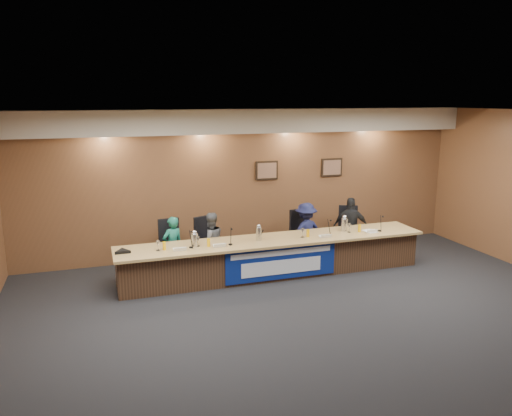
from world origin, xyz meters
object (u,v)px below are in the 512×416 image
Objects in this scene: dais_body at (274,258)px; panelist_b at (211,242)px; speakerphone at (123,251)px; carafe_left at (195,240)px; office_chair_d at (348,234)px; panelist_d at (351,227)px; carafe_mid at (259,234)px; office_chair_b at (210,247)px; office_chair_c at (304,238)px; banner at (282,263)px; carafe_right at (344,225)px; office_chair_a at (172,250)px; panelist_c at (306,232)px; panelist_a at (173,246)px.

panelist_b reaches higher than dais_body.
carafe_left is at bearing -0.04° from speakerphone.
panelist_d is at bearing -66.33° from office_chair_d.
panelist_d is (2.03, 0.62, 0.31)m from dais_body.
carafe_mid reaches higher than office_chair_d.
office_chair_b is 2.08m from office_chair_c.
office_chair_c is at bearing 11.14° from speakerphone.
banner is at bearing -47.59° from carafe_mid.
speakerphone is (-2.87, 0.38, 0.40)m from banner.
carafe_right is 0.82× the size of speakerphone.
office_chair_a is (-3.91, 0.10, -0.18)m from panelist_d.
panelist_d is (3.15, 0.00, 0.05)m from panelist_b.
carafe_left is (-3.60, -0.75, 0.39)m from office_chair_d.
office_chair_b is at bearing 23.34° from speakerphone.
panelist_d is at bearing 7.59° from speakerphone.
carafe_right is (0.61, -0.66, 0.40)m from office_chair_c.
panelist_c reaches higher than dais_body.
banner is 4.58× the size of office_chair_b.
banner is 8.40× the size of carafe_mid.
office_chair_a is at bearing 37.38° from speakerphone.
office_chair_b and office_chair_d have the same top height.
dais_body is 12.50× the size of office_chair_a.
carafe_right is (0.61, -0.56, 0.25)m from panelist_c.
panelist_c is 0.96× the size of panelist_d.
office_chair_a is at bearing 169.09° from carafe_right.
panelist_b is 0.95× the size of panelist_c.
panelist_b is at bearing -111.93° from office_chair_b.
office_chair_a is 2.83m from office_chair_c.
office_chair_a is 0.76m from office_chair_b.
office_chair_c is 1.55m from carafe_mid.
panelist_c is at bearing 27.40° from carafe_mid.
carafe_left is at bearing 44.54° from panelist_b.
carafe_mid is at bearing 16.51° from panelist_c.
office_chair_b is at bearing 59.03° from carafe_left.
office_chair_b is 1.50× the size of speakerphone.
panelist_b is 1.07m from carafe_mid.
banner is 1.69m from carafe_left.
panelist_a is 0.94× the size of panelist_c.
panelist_d is 3.67m from carafe_left.
panelist_d reaches higher than carafe_mid.
dais_body is at bearing 90.00° from banner.
panelist_a is at bearing -95.74° from office_chair_a.
panelist_b is 2.52× the size of office_chair_b.
panelist_c is at bearing 137.11° from carafe_right.
banner is 2.32m from office_chair_d.
banner is at bearing -127.16° from office_chair_d.
office_chair_d is at bearing 29.17° from banner.
panelist_d is at bearing 158.09° from panelist_a.
carafe_mid is (-0.33, 0.37, 0.50)m from banner.
panelist_b is 4.61× the size of carafe_right.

